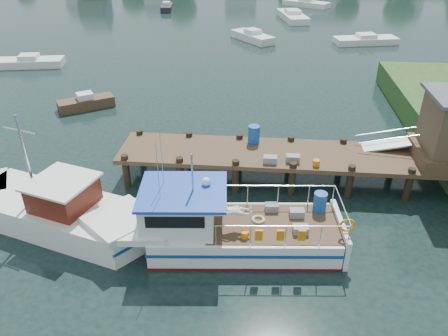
# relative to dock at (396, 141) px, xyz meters

# --- Properties ---
(ground_plane) EXTENTS (160.00, 160.00, 0.00)m
(ground_plane) POSITION_rel_dock_xyz_m (-6.51, -0.01, -2.24)
(ground_plane) COLOR black
(dock) EXTENTS (16.60, 3.00, 4.78)m
(dock) POSITION_rel_dock_xyz_m (0.00, 0.00, 0.00)
(dock) COLOR #4A3523
(dock) RESTS_ON ground
(lobster_boat) EXTENTS (9.91, 3.58, 4.70)m
(lobster_boat) POSITION_rel_dock_xyz_m (-7.59, -5.18, -1.39)
(lobster_boat) COLOR silver
(lobster_boat) RESTS_ON ground
(work_boat) EXTENTS (8.85, 4.77, 4.67)m
(work_boat) POSITION_rel_dock_xyz_m (-14.33, -4.36, -1.50)
(work_boat) COLOR silver
(work_boat) RESTS_ON ground
(moored_rowboat) EXTENTS (3.57, 2.93, 1.02)m
(moored_rowboat) POSITION_rel_dock_xyz_m (-17.38, 7.67, -1.86)
(moored_rowboat) COLOR #4A3523
(moored_rowboat) RESTS_ON ground
(moored_far) EXTENTS (6.57, 5.15, 1.08)m
(moored_far) POSITION_rel_dock_xyz_m (-0.68, 46.18, -1.84)
(moored_far) COLOR silver
(moored_far) RESTS_ON ground
(moored_a) EXTENTS (5.58, 2.79, 0.98)m
(moored_a) POSITION_rel_dock_xyz_m (-25.34, 16.00, -1.88)
(moored_a) COLOR silver
(moored_a) RESTS_ON ground
(moored_b) EXTENTS (4.62, 5.10, 1.14)m
(moored_b) POSITION_rel_dock_xyz_m (-7.31, 26.36, -1.82)
(moored_b) COLOR silver
(moored_b) RESTS_ON ground
(moored_c) EXTENTS (6.35, 3.33, 0.95)m
(moored_c) POSITION_rel_dock_xyz_m (3.73, 26.25, -1.89)
(moored_c) COLOR silver
(moored_c) RESTS_ON ground
(moored_d) EXTENTS (3.81, 7.18, 1.16)m
(moored_d) POSITION_rel_dock_xyz_m (-2.92, 37.01, -1.81)
(moored_d) COLOR silver
(moored_d) RESTS_ON ground
(moored_e) EXTENTS (1.84, 4.09, 1.09)m
(moored_e) POSITION_rel_dock_xyz_m (-19.20, 41.45, -1.84)
(moored_e) COLOR black
(moored_e) RESTS_ON ground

